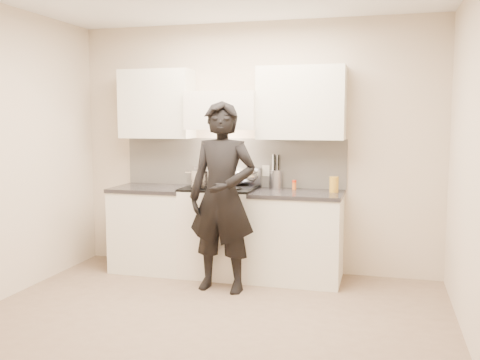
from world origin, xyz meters
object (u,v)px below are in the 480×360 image
counter_right (297,236)px  person (222,197)px  utensil_crock (276,178)px  wok (242,175)px  stove (220,230)px

counter_right → person: 0.95m
utensil_crock → person: size_ratio=0.20×
counter_right → person: size_ratio=0.50×
person → wok: bearing=92.5°
stove → wok: (0.20, 0.14, 0.58)m
counter_right → wok: wok is taller
wok → utensil_crock: bearing=16.1°
counter_right → wok: size_ratio=2.01×
utensil_crock → stove: bearing=-155.9°
counter_right → utensil_crock: bearing=139.0°
person → utensil_crock: bearing=68.4°
stove → utensil_crock: (0.55, 0.25, 0.56)m
counter_right → utensil_crock: utensil_crock is taller
stove → utensil_crock: 0.82m
person → counter_right: bearing=42.7°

